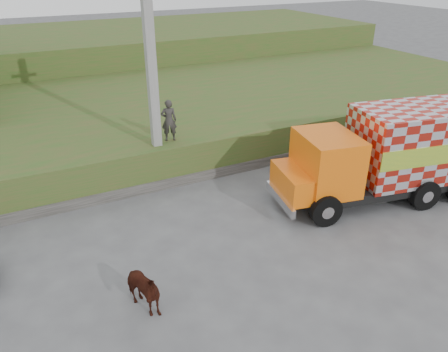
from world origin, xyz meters
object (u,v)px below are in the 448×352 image
utility_pole (152,72)px  cow (141,291)px  pedestrian (169,120)px  cargo_truck (391,154)px

utility_pole → cow: 7.39m
utility_pole → cow: (-2.52, -6.01, -3.50)m
utility_pole → pedestrian: 1.92m
cow → pedestrian: size_ratio=0.90×
utility_pole → cow: utility_pole is taller
utility_pole → cargo_truck: 8.34m
cow → utility_pole: bearing=45.8°
cargo_truck → pedestrian: (-6.02, 4.68, 0.65)m
utility_pole → cow: size_ratio=5.86×
utility_pole → cargo_truck: utility_pole is taller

